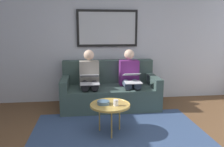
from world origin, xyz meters
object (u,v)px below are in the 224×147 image
person_right (89,78)px  couch (110,91)px  coffee_table (110,105)px  laptop_silver (90,79)px  cup (116,103)px  bowl (103,103)px  person_left (130,77)px  framed_mirror (107,28)px  laptop_white (132,78)px

person_right → couch: bearing=-170.3°
coffee_table → laptop_silver: 0.98m
cup → laptop_silver: (0.35, -0.98, 0.14)m
coffee_table → bowl: 0.11m
couch → laptop_silver: 0.59m
coffee_table → person_left: (-0.52, -1.15, 0.17)m
coffee_table → laptop_silver: bearing=-73.3°
person_left → laptop_silver: size_ratio=3.03×
framed_mirror → bowl: bearing=82.0°
coffee_table → laptop_white: (-0.52, -0.92, 0.20)m
bowl → laptop_silver: bearing=-78.8°
person_right → laptop_silver: 0.23m
person_left → laptop_white: bearing=90.0°
coffee_table → laptop_silver: laptop_silver is taller
laptop_silver → couch: bearing=-143.0°
cup → person_left: 1.30m
bowl → laptop_silver: (0.18, -0.90, 0.16)m
person_left → person_right: size_ratio=1.00×
cup → laptop_white: (-0.45, -0.98, 0.14)m
couch → cup: couch is taller
laptop_silver → laptop_white: bearing=-180.0°
framed_mirror → person_right: bearing=48.8°
framed_mirror → laptop_silver: size_ratio=3.36×
coffee_table → person_left: person_left is taller
couch → person_right: person_right is taller
couch → person_left: person_left is taller
couch → laptop_silver: bearing=37.0°
couch → framed_mirror: 1.30m
cup → bowl: size_ratio=0.49×
couch → laptop_white: couch is taller
laptop_silver → coffee_table: bearing=106.7°
couch → laptop_silver: couch is taller
framed_mirror → person_left: (-0.40, 0.46, -0.94)m
coffee_table → person_left: bearing=-114.5°
laptop_white → laptop_silver: laptop_white is taller
framed_mirror → bowl: 1.93m
coffee_table → bowl: (0.10, -0.02, 0.04)m
person_right → coffee_table: bearing=103.5°
cup → laptop_white: bearing=-114.5°
couch → person_right: (0.40, 0.07, 0.30)m
bowl → laptop_silver: laptop_silver is taller
couch → framed_mirror: framed_mirror is taller
coffee_table → cup: bearing=138.2°
person_right → laptop_silver: bearing=90.0°
cup → bowl: cup is taller
framed_mirror → person_right: (0.40, 0.46, -0.94)m
person_left → laptop_silver: person_left is taller
cup → person_right: person_right is taller
bowl → person_left: bearing=-118.8°
laptop_white → person_right: 0.83m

